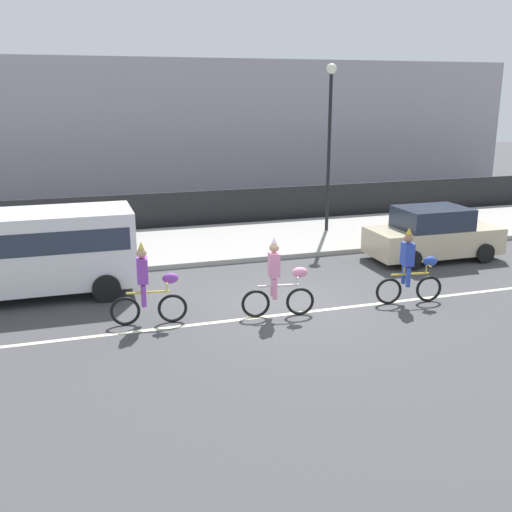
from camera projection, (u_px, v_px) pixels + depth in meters
ground_plane at (284, 307)px, 14.60m from camera, size 80.00×80.00×0.00m
road_centre_line at (291, 314)px, 14.14m from camera, size 36.00×0.14×0.01m
sidewalk_curb at (219, 242)px, 20.55m from camera, size 60.00×5.00×0.15m
fence_line at (200, 209)px, 23.05m from camera, size 40.00×0.08×1.40m
building_backdrop at (222, 128)px, 31.18m from camera, size 28.00×8.00×6.51m
parade_cyclist_purple at (149, 288)px, 13.31m from camera, size 1.72×0.51×1.92m
parade_cyclist_pink at (279, 282)px, 13.77m from camera, size 1.71×0.52×1.92m
parade_cyclist_cobalt at (411, 270)px, 14.65m from camera, size 1.71×0.51×1.92m
parked_van_white at (35, 247)px, 15.08m from camera, size 5.00×2.22×2.18m
parked_car_beige at (433, 235)px, 18.58m from camera, size 4.10×1.92×1.64m
street_lamp_post at (330, 124)px, 21.00m from camera, size 0.36×0.36×5.86m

